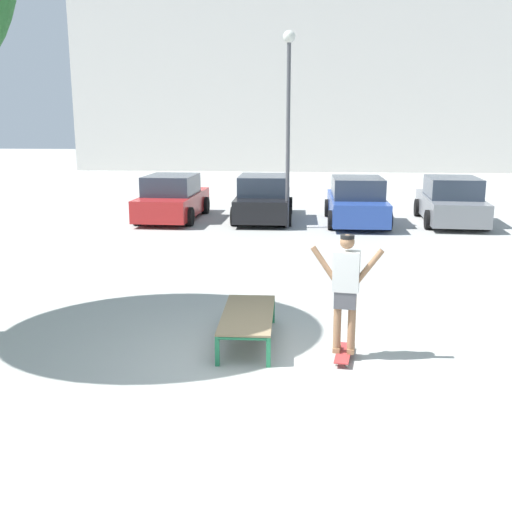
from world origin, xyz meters
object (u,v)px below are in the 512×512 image
skater (346,286)px  car_blue (357,202)px  skate_box (248,316)px  car_grey (451,202)px  car_red (173,199)px  light_post (288,101)px  car_black (263,199)px  skateboard (343,353)px

skater → car_blue: skater is taller
skater → car_blue: 11.50m
skate_box → car_grey: 12.51m
car_red → skater: bearing=-66.8°
light_post → car_black: bearing=118.4°
light_post → skater: bearing=-83.8°
skate_box → skateboard: skate_box is taller
skateboard → car_black: bearing=99.4°
car_black → skater: bearing=-80.6°
car_grey → light_post: bearing=-165.3°
car_black → skateboard: bearing=-80.6°
skate_box → car_red: car_red is taller
skater → car_grey: (4.13, 11.74, -0.38)m
light_post → car_grey: bearing=14.7°
skateboard → car_grey: 12.47m
skate_box → car_black: size_ratio=0.45×
skate_box → skater: bearing=-20.5°
car_black → light_post: 3.61m
car_red → light_post: 5.20m
car_black → car_grey: same height
car_blue → light_post: light_post is taller
skate_box → skater: 1.64m
skateboard → light_post: (-1.13, 10.37, 3.75)m
car_black → car_blue: same height
car_black → car_blue: size_ratio=1.00×
skater → light_post: size_ratio=0.29×
skateboard → car_black: (-1.98, 11.93, 0.61)m
skateboard → car_black: 12.11m
car_blue → light_post: (-2.21, -1.08, 3.13)m
car_blue → car_black: bearing=171.0°
skate_box → light_post: (0.28, 9.84, 3.41)m
skateboard → car_red: (-5.04, 11.76, 0.61)m
car_red → car_grey: 9.17m
skate_box → car_blue: size_ratio=0.45×
car_black → car_blue: (3.06, -0.49, 0.00)m
skateboard → light_post: light_post is taller
skate_box → car_grey: size_ratio=0.45×
skater → car_black: (-1.98, 11.93, -0.38)m
skateboard → car_black: car_black is taller
light_post → car_red: bearing=160.4°
car_grey → car_red: bearing=179.9°
skate_box → car_blue: car_blue is taller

